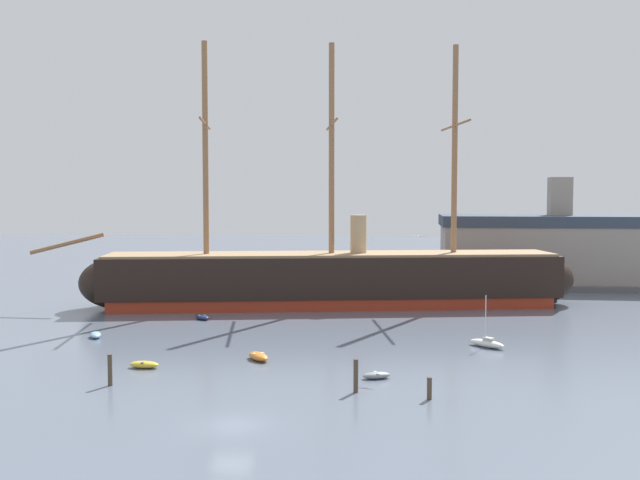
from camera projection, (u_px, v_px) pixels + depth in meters
name	position (u px, v px, depth m)	size (l,w,h in m)	color
ground_plane	(232.00, 425.00, 43.31)	(400.00, 400.00, 0.00)	slate
tall_ship	(331.00, 278.00, 89.14)	(66.87, 18.99, 32.41)	maroon
dinghy_foreground_left	(144.00, 365.00, 57.54)	(2.45, 1.15, 0.57)	gold
dinghy_foreground_right	(376.00, 375.00, 54.23)	(2.36, 1.64, 0.51)	gray
dinghy_near_centre	(258.00, 356.00, 60.27)	(2.63, 2.95, 0.66)	orange
dinghy_mid_left	(96.00, 335.00, 69.80)	(1.87, 2.52, 0.55)	#7FB2D6
sailboat_mid_right	(487.00, 343.00, 65.37)	(3.45, 3.27, 4.76)	silver
dinghy_alongside_bow	(202.00, 317.00, 79.92)	(2.41, 2.35, 0.55)	#1E284C
dinghy_far_left	(126.00, 292.00, 100.71)	(2.80, 2.69, 0.64)	gray
dinghy_far_right	(548.00, 300.00, 92.20)	(2.81, 3.10, 0.69)	#236670
motorboat_distant_centre	(351.00, 286.00, 105.36)	(1.59, 3.40, 1.39)	gray
mooring_piling_nearest	(110.00, 370.00, 52.19)	(0.33, 0.33, 2.31)	#4C3D2D
mooring_piling_left_pair	(429.00, 388.00, 48.67)	(0.33, 0.33, 1.52)	#4C3D2D
mooring_piling_right_pair	(356.00, 376.00, 50.41)	(0.33, 0.33, 2.37)	#4C3D2D
dockside_warehouse_right	(565.00, 250.00, 109.79)	(40.75, 16.39, 16.58)	#565659
seagull_in_flight	(418.00, 236.00, 58.91)	(1.26, 0.47, 0.14)	silver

